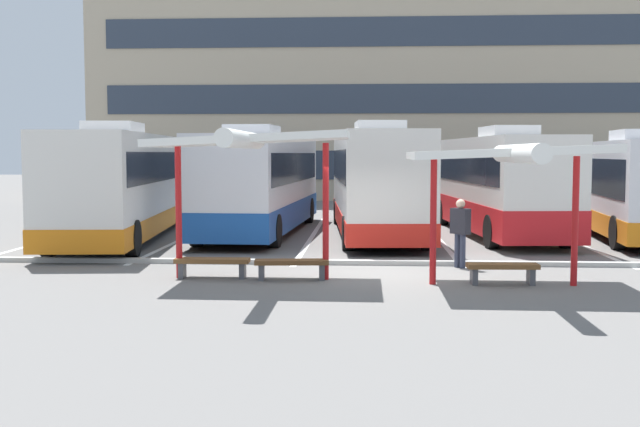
{
  "coord_description": "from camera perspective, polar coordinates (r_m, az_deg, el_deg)",
  "views": [
    {
      "loc": [
        -0.31,
        -17.98,
        2.8
      ],
      "look_at": [
        -1.56,
        3.22,
        1.13
      ],
      "focal_mm": 43.25,
      "sensor_mm": 36.0,
      "label": 1
    }
  ],
  "objects": [
    {
      "name": "ground_plane",
      "position": [
        18.2,
        4.33,
        -4.37
      ],
      "size": [
        160.0,
        160.0,
        0.0
      ],
      "primitive_type": "plane",
      "color": "slate"
    },
    {
      "name": "terminal_building",
      "position": [
        50.87,
        3.83,
        12.19
      ],
      "size": [
        33.82,
        10.81,
        21.95
      ],
      "color": "tan",
      "rests_on": "ground"
    },
    {
      "name": "coach_bus_0",
      "position": [
        25.96,
        -14.18,
        2.07
      ],
      "size": [
        3.65,
        12.4,
        3.74
      ],
      "color": "silver",
      "rests_on": "ground"
    },
    {
      "name": "coach_bus_1",
      "position": [
        27.0,
        -4.4,
        2.17
      ],
      "size": [
        3.17,
        11.56,
        3.71
      ],
      "color": "silver",
      "rests_on": "ground"
    },
    {
      "name": "coach_bus_2",
      "position": [
        26.33,
        4.13,
        2.31
      ],
      "size": [
        3.35,
        11.81,
        3.81
      ],
      "color": "silver",
      "rests_on": "ground"
    },
    {
      "name": "coach_bus_3",
      "position": [
        26.98,
        12.93,
        1.99
      ],
      "size": [
        3.39,
        11.0,
        3.66
      ],
      "color": "silver",
      "rests_on": "ground"
    },
    {
      "name": "coach_bus_4",
      "position": [
        27.67,
        21.95,
        1.77
      ],
      "size": [
        3.53,
        10.76,
        3.53
      ],
      "color": "silver",
      "rests_on": "ground"
    },
    {
      "name": "lane_stripe_0",
      "position": [
        27.81,
        -18.06,
        -1.5
      ],
      "size": [
        0.16,
        14.0,
        0.01
      ],
      "primitive_type": "cube",
      "color": "white",
      "rests_on": "ground"
    },
    {
      "name": "lane_stripe_1",
      "position": [
        26.57,
        -9.62,
        -1.61
      ],
      "size": [
        0.16,
        14.0,
        0.01
      ],
      "primitive_type": "cube",
      "color": "white",
      "rests_on": "ground"
    },
    {
      "name": "lane_stripe_2",
      "position": [
        25.95,
        -0.58,
        -1.69
      ],
      "size": [
        0.16,
        14.0,
        0.01
      ],
      "primitive_type": "cube",
      "color": "white",
      "rests_on": "ground"
    },
    {
      "name": "lane_stripe_3",
      "position": [
        26.0,
        8.67,
        -1.73
      ],
      "size": [
        0.16,
        14.0,
        0.01
      ],
      "primitive_type": "cube",
      "color": "white",
      "rests_on": "ground"
    },
    {
      "name": "lane_stripe_4",
      "position": [
        26.71,
        17.66,
        -1.73
      ],
      "size": [
        0.16,
        14.0,
        0.01
      ],
      "primitive_type": "cube",
      "color": "white",
      "rests_on": "ground"
    },
    {
      "name": "waiting_shelter_0",
      "position": [
        16.85,
        -5.24,
        5.23
      ],
      "size": [
        4.29,
        4.69,
        3.28
      ],
      "color": "red",
      "rests_on": "ground"
    },
    {
      "name": "bench_0",
      "position": [
        17.44,
        -7.97,
        -3.67
      ],
      "size": [
        1.67,
        0.43,
        0.45
      ],
      "color": "brown",
      "rests_on": "ground"
    },
    {
      "name": "bench_1",
      "position": [
        17.05,
        -2.11,
        -3.82
      ],
      "size": [
        1.66,
        0.55,
        0.45
      ],
      "color": "brown",
      "rests_on": "ground"
    },
    {
      "name": "waiting_shelter_1",
      "position": [
        16.4,
        13.7,
        4.21
      ],
      "size": [
        3.97,
        5.04,
        2.97
      ],
      "color": "red",
      "rests_on": "ground"
    },
    {
      "name": "bench_2",
      "position": [
        16.91,
        13.35,
        -4.03
      ],
      "size": [
        1.53,
        0.48,
        0.45
      ],
      "color": "brown",
      "rests_on": "ground"
    },
    {
      "name": "platform_kerb",
      "position": [
        19.39,
        4.27,
        -3.64
      ],
      "size": [
        44.0,
        0.24,
        0.12
      ],
      "primitive_type": "cube",
      "color": "#ADADA8",
      "rests_on": "ground"
    },
    {
      "name": "waiting_passenger_0",
      "position": [
        19.08,
        10.34,
        -1.07
      ],
      "size": [
        0.49,
        0.51,
        1.68
      ],
      "color": "#33384C",
      "rests_on": "ground"
    }
  ]
}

